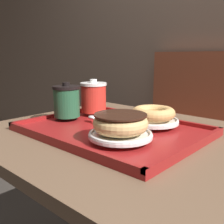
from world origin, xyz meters
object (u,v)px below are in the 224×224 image
at_px(donut_chocolate_glazed, 121,123).
at_px(donut_plain, 153,113).
at_px(coffee_cup_front, 67,101).
at_px(coffee_cup_rear, 94,97).
at_px(spoon, 95,119).

distance_m(donut_chocolate_glazed, donut_plain, 0.18).
height_order(coffee_cup_front, coffee_cup_rear, coffee_cup_rear).
distance_m(coffee_cup_rear, donut_chocolate_glazed, 0.33).
distance_m(coffee_cup_front, spoon, 0.12).
distance_m(donut_plain, spoon, 0.19).
bearing_deg(coffee_cup_front, coffee_cup_rear, 83.79).
xyz_separation_m(coffee_cup_rear, donut_chocolate_glazed, (0.28, -0.17, -0.02)).
height_order(coffee_cup_front, donut_plain, coffee_cup_front).
bearing_deg(spoon, coffee_cup_rear, -25.47).
distance_m(coffee_cup_front, coffee_cup_rear, 0.12).
xyz_separation_m(donut_chocolate_glazed, donut_plain, (-0.02, 0.18, -0.01)).
bearing_deg(coffee_cup_front, donut_plain, 24.83).
bearing_deg(spoon, coffee_cup_front, 30.45).
bearing_deg(donut_plain, coffee_cup_rear, -177.93).
xyz_separation_m(coffee_cup_rear, spoon, (0.10, -0.09, -0.05)).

